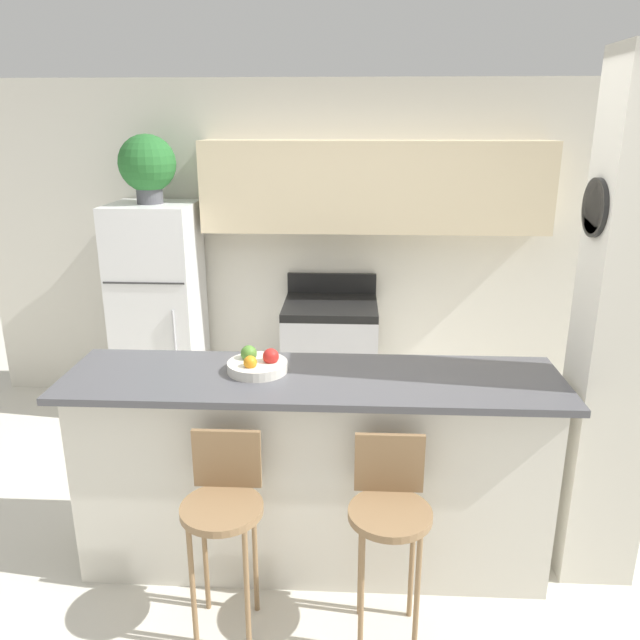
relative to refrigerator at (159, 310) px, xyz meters
name	(u,v)px	position (x,y,z in m)	size (l,w,h in m)	color
ground_plane	(313,556)	(1.31, -1.78, -0.83)	(14.00, 14.00, 0.00)	beige
wall_back	(346,224)	(1.45, 0.29, 0.64)	(5.60, 0.38, 2.55)	silver
pillar_right	(619,336)	(2.75, -1.76, 0.45)	(0.38, 0.32, 2.55)	silver
counter_bar	(313,470)	(1.31, -1.78, -0.30)	(2.44, 0.64, 1.05)	silver
refrigerator	(159,310)	(0.00, 0.00, 0.00)	(0.63, 0.63, 1.66)	white
stove_range	(330,358)	(1.34, -0.01, -0.37)	(0.71, 0.66, 1.07)	silver
bar_stool_left	(224,507)	(0.95, -2.25, -0.21)	(0.36, 0.36, 0.94)	olive
bar_stool_right	(389,512)	(1.67, -2.25, -0.21)	(0.36, 0.36, 0.94)	olive
potted_plant_on_fridge	(147,165)	(0.00, 0.00, 1.10)	(0.42, 0.42, 0.50)	#4C4C51
fruit_bowl	(258,364)	(1.03, -1.73, 0.26)	(0.30, 0.30, 0.12)	silver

